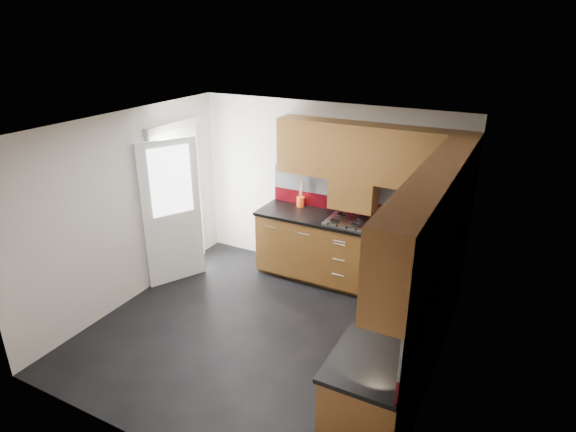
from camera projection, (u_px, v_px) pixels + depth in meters
The scene contains 14 objects.
room at pixel (259, 214), 5.01m from camera, with size 4.00×3.80×2.64m.
base_cabinets at pixel (373, 294), 5.54m from camera, with size 2.70×3.20×0.95m.
countertop at pixel (374, 257), 5.36m from camera, with size 2.72×3.22×0.04m.
backsplash at pixel (401, 230), 5.34m from camera, with size 2.70×3.20×0.54m.
upper_cabinets at pixel (399, 179), 5.00m from camera, with size 2.50×3.20×0.72m.
extractor_hood at pixel (354, 194), 6.24m from camera, with size 0.60×0.33×0.40m, color brown.
glass_cabinet at pixel (451, 176), 5.02m from camera, with size 0.32×0.80×0.66m.
back_door at pixel (176, 205), 6.56m from camera, with size 0.42×1.19×2.04m.
gas_hob at pixel (348, 221), 6.23m from camera, with size 0.55×0.49×0.04m.
utensil_pot at pixel (301, 200), 6.73m from camera, with size 0.11×0.11×0.40m.
toaster at pixel (455, 229), 5.78m from camera, with size 0.30×0.21×0.21m.
food_processor at pixel (421, 260), 4.93m from camera, with size 0.20×0.20×0.33m.
paper_towel at pixel (430, 252), 5.14m from camera, with size 0.12×0.12×0.26m, color white.
orange_cloth at pixel (421, 260), 5.23m from camera, with size 0.12×0.11×0.01m, color #DE4518.
Camera 1 is at (2.41, -3.99, 3.37)m, focal length 30.00 mm.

